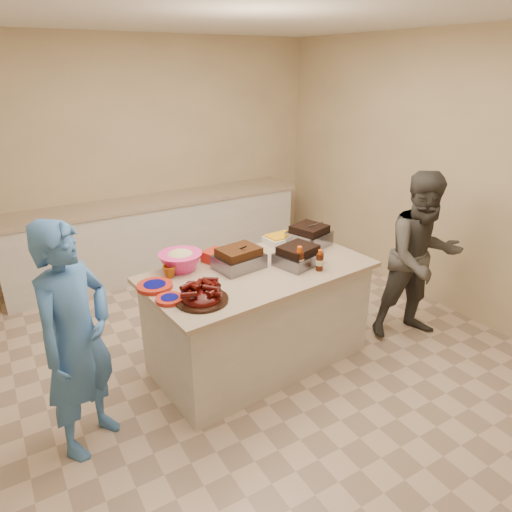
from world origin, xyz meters
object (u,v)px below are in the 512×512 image
coleslaw_bowl (181,269)px  bbq_bottle_b (319,270)px  island (259,360)px  mustard_bottle (229,266)px  rib_platter (202,301)px  roasting_pan (309,245)px  plastic_cup (170,277)px  guest_gray (410,332)px  guest_blue (94,439)px  bbq_bottle_a (299,271)px

coleslaw_bowl → bbq_bottle_b: coleslaw_bowl is taller
island → mustard_bottle: (-0.17, 0.19, 0.86)m
rib_platter → roasting_pan: (1.28, 0.48, 0.00)m
mustard_bottle → roasting_pan: bearing=3.3°
plastic_cup → coleslaw_bowl: bearing=35.1°
mustard_bottle → plastic_cup: mustard_bottle is taller
coleslaw_bowl → guest_gray: coleslaw_bowl is taller
rib_platter → guest_blue: 1.20m
roasting_pan → bbq_bottle_b: bbq_bottle_b is taller
island → bbq_bottle_b: size_ratio=10.44×
island → bbq_bottle_a: bearing=-42.2°
bbq_bottle_a → bbq_bottle_b: 0.17m
roasting_pan → mustard_bottle: roasting_pan is taller
rib_platter → guest_blue: bearing=176.8°
bbq_bottle_a → guest_gray: (1.22, -0.18, -0.86)m
bbq_bottle_b → guest_gray: bearing=-6.4°
bbq_bottle_b → guest_blue: (-1.85, 0.06, -0.86)m
guest_gray → island: bearing=-176.3°
rib_platter → coleslaw_bowl: bearing=82.1°
bbq_bottle_b → mustard_bottle: (-0.58, 0.44, 0.00)m
roasting_pan → coleslaw_bowl: (-1.20, 0.09, 0.00)m
island → bbq_bottle_b: 0.98m
bbq_bottle_a → mustard_bottle: bbq_bottle_a is taller
guest_blue → bbq_bottle_b: bearing=-39.5°
guest_gray → bbq_bottle_b: bearing=-168.4°
island → bbq_bottle_b: bbq_bottle_b is taller
island → rib_platter: size_ratio=4.91×
island → guest_gray: bearing=-19.4°
rib_platter → coleslaw_bowl: coleslaw_bowl is taller
roasting_pan → guest_gray: bearing=-54.5°
mustard_bottle → guest_gray: (1.64, -0.56, -0.86)m
roasting_pan → mustard_bottle: 0.85m
roasting_pan → plastic_cup: 1.33m
bbq_bottle_a → guest_blue: (-1.69, -0.01, -0.86)m
rib_platter → bbq_bottle_a: size_ratio=1.75×
guest_gray → mustard_bottle: bearing=179.2°
plastic_cup → mustard_bottle: bearing=-5.6°
island → guest_gray: island is taller
rib_platter → bbq_bottle_a: (0.86, 0.05, 0.00)m
rib_platter → roasting_pan: 1.37m
plastic_cup → guest_blue: plastic_cup is taller
plastic_cup → roasting_pan: bearing=0.1°
rib_platter → mustard_bottle: rib_platter is taller
coleslaw_bowl → plastic_cup: bearing=-144.9°
bbq_bottle_b → plastic_cup: bbq_bottle_b is taller
island → roasting_pan: (0.67, 0.24, 0.86)m
coleslaw_bowl → island: bearing=-31.4°
island → guest_blue: (-1.44, -0.19, 0.00)m
mustard_bottle → guest_gray: bearing=-18.8°
roasting_pan → mustard_bottle: bearing=166.1°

